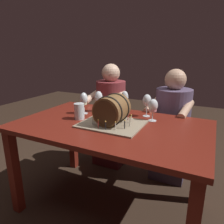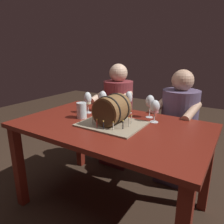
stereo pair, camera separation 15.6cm
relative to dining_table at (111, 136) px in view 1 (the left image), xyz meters
name	(u,v)px [view 1 (the left image)]	position (x,y,z in m)	size (l,w,h in m)	color
ground_plane	(111,205)	(0.00, 0.00, -0.65)	(8.00, 8.00, 0.00)	#332319
dining_table	(111,136)	(0.00, 0.00, 0.00)	(1.47, 0.90, 0.76)	maroon
barrel_cake	(112,112)	(0.02, -0.01, 0.21)	(0.46, 0.38, 0.23)	gray
wine_glass_empty	(147,101)	(0.19, 0.31, 0.24)	(0.07, 0.07, 0.19)	white
wine_glass_red	(125,99)	(-0.03, 0.33, 0.24)	(0.06, 0.06, 0.20)	white
wine_glass_amber	(99,98)	(-0.25, 0.25, 0.23)	(0.07, 0.07, 0.19)	white
wine_glass_rose	(153,106)	(0.27, 0.21, 0.23)	(0.08, 0.08, 0.18)	white
wine_glass_white	(84,100)	(-0.33, 0.14, 0.23)	(0.07, 0.07, 0.19)	white
beer_pint	(79,112)	(-0.28, -0.01, 0.17)	(0.08, 0.08, 0.13)	white
person_seated_left	(111,120)	(-0.34, 0.68, -0.12)	(0.38, 0.47, 1.17)	#4C1B1E
person_seated_right	(171,130)	(0.34, 0.68, -0.12)	(0.42, 0.50, 1.14)	#372D40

